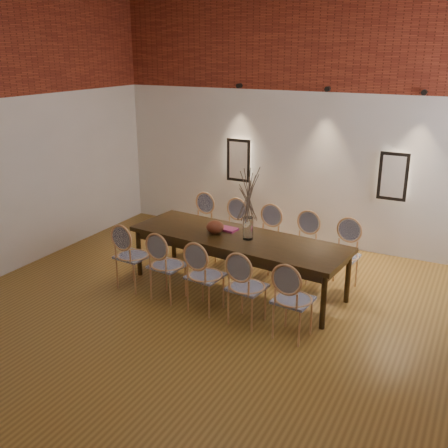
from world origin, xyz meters
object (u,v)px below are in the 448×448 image
at_px(chair_near_e, 293,300).
at_px(vase, 248,228).
at_px(chair_near_b, 168,265).
at_px(chair_far_a, 198,225).
at_px(chair_far_d, 302,248).
at_px(chair_near_c, 205,276).
at_px(chair_near_d, 247,287).
at_px(dining_table, 237,262).
at_px(bowl, 215,227).
at_px(chair_far_b, 230,232).
at_px(chair_far_c, 264,240).
at_px(book, 228,229).
at_px(chair_near_a, 133,256).
at_px(chair_far_e, 342,256).

distance_m(chair_near_e, vase, 1.36).
relative_size(chair_near_b, chair_far_a, 1.00).
bearing_deg(chair_far_d, chair_near_c, 68.51).
xyz_separation_m(chair_near_c, chair_near_e, (1.19, -0.12, 0.00)).
bearing_deg(chair_near_e, vase, 143.83).
distance_m(chair_far_a, chair_far_d, 1.80).
bearing_deg(chair_far_d, chair_near_b, 51.79).
bearing_deg(chair_near_d, chair_near_e, 0.00).
bearing_deg(dining_table, bowl, -171.37).
distance_m(chair_far_b, chair_far_d, 1.20).
xyz_separation_m(chair_near_e, chair_far_d, (-0.45, 1.58, 0.00)).
bearing_deg(chair_near_e, chair_far_a, 147.58).
distance_m(chair_near_d, chair_far_a, 2.36).
bearing_deg(chair_far_c, bowl, 67.93).
height_order(chair_near_b, book, chair_near_b).
bearing_deg(dining_table, chair_near_c, -90.00).
xyz_separation_m(chair_far_c, chair_far_d, (0.60, -0.06, 0.00)).
bearing_deg(chair_near_b, bowl, 69.19).
relative_size(chair_near_c, chair_far_d, 1.00).
bearing_deg(chair_far_b, book, 119.43).
height_order(chair_near_d, book, chair_near_d).
distance_m(dining_table, chair_near_a, 1.42).
bearing_deg(bowl, chair_near_a, -146.26).
height_order(chair_near_a, chair_near_e, same).
height_order(chair_near_b, chair_far_c, same).
distance_m(chair_near_a, chair_far_c, 1.94).
bearing_deg(chair_near_e, chair_near_c, 180.00).
height_order(chair_far_a, chair_far_b, same).
bearing_deg(chair_far_e, chair_near_c, 51.79).
height_order(chair_near_b, chair_far_d, same).
relative_size(chair_near_a, chair_near_b, 1.00).
relative_size(chair_far_e, vase, 3.13).
xyz_separation_m(dining_table, chair_near_c, (-0.07, -0.76, 0.09)).
bearing_deg(chair_near_a, chair_far_d, 40.26).
height_order(chair_far_c, bowl, chair_far_c).
distance_m(chair_near_c, chair_near_d, 0.60).
relative_size(chair_near_e, chair_far_e, 1.00).
bearing_deg(chair_far_b, chair_near_d, 128.21).
bearing_deg(chair_far_b, vase, 134.82).
height_order(chair_far_e, bowl, chair_far_e).
height_order(chair_far_e, vase, vase).
height_order(chair_near_b, bowl, chair_near_b).
height_order(dining_table, chair_near_b, chair_near_b).
bearing_deg(bowl, chair_far_a, 131.46).
relative_size(chair_near_b, chair_near_c, 1.00).
bearing_deg(chair_near_c, chair_near_e, 0.00).
height_order(chair_near_b, chair_near_d, same).
height_order(chair_far_d, chair_far_e, same).
height_order(chair_far_b, chair_far_d, same).
distance_m(chair_near_c, chair_far_b, 1.64).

